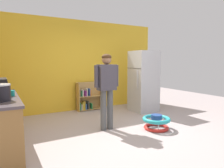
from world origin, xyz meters
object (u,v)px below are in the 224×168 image
at_px(bookshelf, 88,98).
at_px(teal_cup, 12,93).
at_px(refrigerator, 144,81).
at_px(baby_walker, 156,122).
at_px(standing_person, 107,85).

relative_size(bookshelf, teal_cup, 8.95).
bearing_deg(refrigerator, baby_walker, -118.31).
relative_size(refrigerator, bookshelf, 2.09).
relative_size(bookshelf, standing_person, 0.52).
height_order(refrigerator, standing_person, refrigerator).
bearing_deg(baby_walker, standing_person, 151.56).
relative_size(refrigerator, teal_cup, 18.74).
bearing_deg(refrigerator, teal_cup, -163.93).
relative_size(standing_person, teal_cup, 17.16).
xyz_separation_m(standing_person, teal_cup, (-1.82, -0.08, -0.04)).
height_order(baby_walker, teal_cup, teal_cup).
bearing_deg(baby_walker, bookshelf, 104.43).
distance_m(refrigerator, bookshelf, 1.76).
height_order(bookshelf, standing_person, standing_person).
bearing_deg(refrigerator, standing_person, -151.46).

